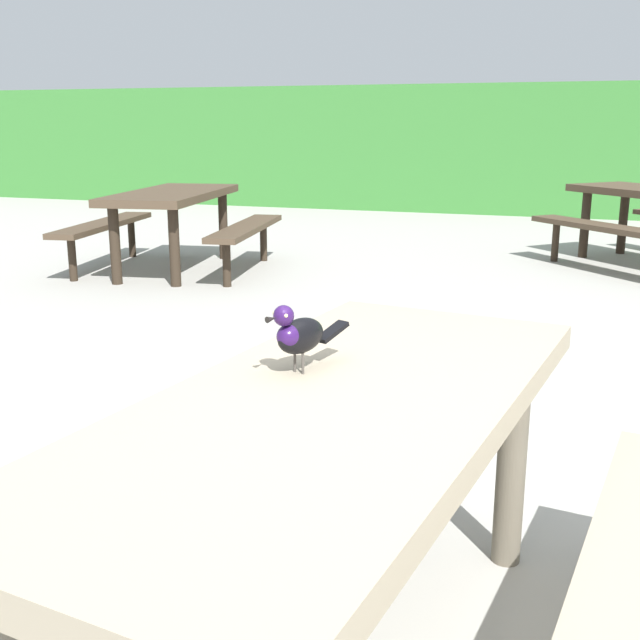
# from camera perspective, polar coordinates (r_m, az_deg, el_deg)

# --- Properties ---
(hedge_wall) EXTENTS (28.00, 1.58, 1.91)m
(hedge_wall) POSITION_cam_1_polar(r_m,az_deg,el_deg) (12.61, 17.97, 11.88)
(hedge_wall) COLOR #387A33
(hedge_wall) RESTS_ON ground
(picnic_table_foreground) EXTENTS (1.91, 1.93, 0.74)m
(picnic_table_foreground) POSITION_cam_1_polar(r_m,az_deg,el_deg) (1.87, 1.11, -10.87)
(picnic_table_foreground) COLOR gray
(picnic_table_foreground) RESTS_ON ground
(bird_grackle) EXTENTS (0.15, 0.27, 0.18)m
(bird_grackle) POSITION_cam_1_polar(r_m,az_deg,el_deg) (1.93, -1.65, -1.02)
(bird_grackle) COLOR black
(bird_grackle) RESTS_ON picnic_table_foreground
(picnic_table_far_centre) EXTENTS (1.92, 1.95, 0.74)m
(picnic_table_far_centre) POSITION_cam_1_polar(r_m,az_deg,el_deg) (7.36, -10.81, 7.89)
(picnic_table_far_centre) COLOR #473828
(picnic_table_far_centre) RESTS_ON ground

